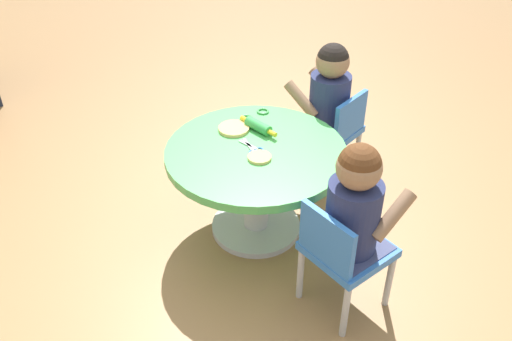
{
  "coord_description": "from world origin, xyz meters",
  "views": [
    {
      "loc": [
        -2.06,
        0.05,
        1.81
      ],
      "look_at": [
        0.0,
        0.0,
        0.35
      ],
      "focal_mm": 38.11,
      "sensor_mm": 36.0,
      "label": 1
    }
  ],
  "objects": [
    {
      "name": "seated_child_left",
      "position": [
        -0.47,
        -0.36,
        0.53
      ],
      "size": [
        0.42,
        0.44,
        0.51
      ],
      "color": "#3F4772",
      "rests_on": "ground"
    },
    {
      "name": "cookie_cutter_1",
      "position": [
        0.34,
        -0.04,
        0.48
      ],
      "size": [
        0.06,
        0.06,
        0.01
      ],
      "primitive_type": "torus",
      "color": "#4CB259",
      "rests_on": "craft_table"
    },
    {
      "name": "child_chair_left",
      "position": [
        -0.49,
        -0.33,
        0.31
      ],
      "size": [
        0.42,
        0.42,
        0.54
      ],
      "color": "#B7B7BC",
      "rests_on": "ground"
    },
    {
      "name": "craft_scissors",
      "position": [
        0.0,
        0.01,
        0.48
      ],
      "size": [
        0.14,
        0.12,
        0.01
      ],
      "color": "silver",
      "rests_on": "craft_table"
    },
    {
      "name": "playdough_blob_1",
      "position": [
        -0.08,
        -0.01,
        0.48
      ],
      "size": [
        0.11,
        0.11,
        0.01
      ],
      "primitive_type": "cylinder",
      "color": "#F2CC72",
      "rests_on": "craft_table"
    },
    {
      "name": "seated_child_right",
      "position": [
        0.45,
        -0.39,
        0.53
      ],
      "size": [
        0.43,
        0.44,
        0.51
      ],
      "color": "#3F4772",
      "rests_on": "ground"
    },
    {
      "name": "cookie_cutter_0",
      "position": [
        0.27,
        0.04,
        0.48
      ],
      "size": [
        0.07,
        0.07,
        0.01
      ],
      "primitive_type": "torus",
      "color": "#4CB259",
      "rests_on": "craft_table"
    },
    {
      "name": "craft_table",
      "position": [
        0.0,
        0.0,
        0.35
      ],
      "size": [
        0.83,
        0.83,
        0.47
      ],
      "color": "silver",
      "rests_on": "ground"
    },
    {
      "name": "rolling_pin",
      "position": [
        0.16,
        -0.01,
        0.5
      ],
      "size": [
        0.18,
        0.17,
        0.05
      ],
      "color": "green",
      "rests_on": "craft_table"
    },
    {
      "name": "child_chair_right",
      "position": [
        0.42,
        -0.42,
        0.31
      ],
      "size": [
        0.42,
        0.42,
        0.54
      ],
      "color": "#B7B7BC",
      "rests_on": "ground"
    },
    {
      "name": "ground_plane",
      "position": [
        0.0,
        0.0,
        0.0
      ],
      "size": [
        10.0,
        10.0,
        0.0
      ],
      "primitive_type": "plane",
      "color": "#9E7247"
    },
    {
      "name": "playdough_blob_0",
      "position": [
        0.17,
        0.1,
        0.48
      ],
      "size": [
        0.15,
        0.15,
        0.02
      ],
      "primitive_type": "cylinder",
      "color": "#F2CC72",
      "rests_on": "craft_table"
    }
  ]
}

